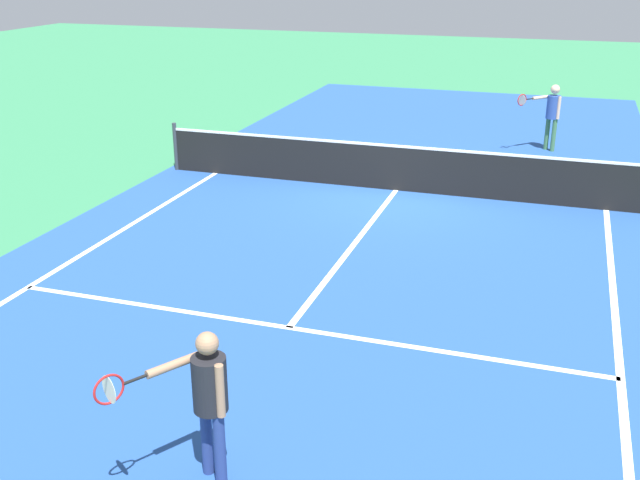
# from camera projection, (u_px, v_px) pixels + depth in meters

# --- Properties ---
(ground_plane) EXTENTS (60.00, 60.00, 0.00)m
(ground_plane) POSITION_uv_depth(u_px,v_px,m) (396.00, 190.00, 15.63)
(ground_plane) COLOR #337F51
(court_surface_inbounds) EXTENTS (10.62, 24.40, 0.00)m
(court_surface_inbounds) POSITION_uv_depth(u_px,v_px,m) (396.00, 190.00, 15.63)
(court_surface_inbounds) COLOR #234C93
(court_surface_inbounds) RESTS_ON ground_plane
(line_sideline_left) EXTENTS (0.10, 11.89, 0.01)m
(line_sideline_left) POSITION_uv_depth(u_px,v_px,m) (48.00, 275.00, 11.55)
(line_sideline_left) COLOR white
(line_sideline_left) RESTS_ON ground_plane
(line_sideline_right) EXTENTS (0.10, 11.89, 0.01)m
(line_sideline_right) POSITION_uv_depth(u_px,v_px,m) (619.00, 360.00, 9.16)
(line_sideline_right) COLOR white
(line_sideline_right) RESTS_ON ground_plane
(line_service_near) EXTENTS (8.22, 0.10, 0.01)m
(line_service_near) POSITION_uv_depth(u_px,v_px,m) (289.00, 328.00, 9.95)
(line_service_near) COLOR white
(line_service_near) RESTS_ON ground_plane
(line_center_service) EXTENTS (0.10, 6.40, 0.01)m
(line_center_service) POSITION_uv_depth(u_px,v_px,m) (354.00, 244.00, 12.79)
(line_center_service) COLOR white
(line_center_service) RESTS_ON ground_plane
(net) EXTENTS (10.23, 0.09, 1.07)m
(net) POSITION_uv_depth(u_px,v_px,m) (397.00, 167.00, 15.45)
(net) COLOR #33383D
(net) RESTS_ON ground_plane
(player_near) EXTENTS (0.89, 0.94, 1.54)m
(player_near) POSITION_uv_depth(u_px,v_px,m) (207.00, 392.00, 6.78)
(player_near) COLOR navy
(player_near) RESTS_ON ground_plane
(player_far) EXTENTS (0.99, 0.82, 1.62)m
(player_far) POSITION_uv_depth(u_px,v_px,m) (552.00, 110.00, 18.37)
(player_far) COLOR #3F7247
(player_far) RESTS_ON ground_plane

